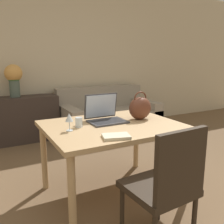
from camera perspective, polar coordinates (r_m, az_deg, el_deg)
name	(u,v)px	position (r m, az deg, el deg)	size (l,w,h in m)	color
ground_plane	(154,224)	(2.29, 9.53, -23.94)	(14.00, 14.00, 0.00)	brown
wall_back	(50,58)	(4.63, -13.90, 11.93)	(10.00, 0.06, 2.70)	beige
dining_table	(112,132)	(2.40, 0.09, -4.68)	(1.26, 0.99, 0.73)	tan
chair	(166,183)	(1.82, 12.29, -15.58)	(0.47, 0.47, 0.91)	#2D2319
couch	(108,118)	(4.55, -0.96, -1.33)	(1.72, 0.96, 0.82)	gray
sideboard	(15,120)	(4.30, -21.20, -1.74)	(1.34, 0.40, 0.74)	#332823
laptop	(104,114)	(2.49, -1.73, -0.48)	(0.36, 0.31, 0.27)	#38383D
drinking_glass	(79,122)	(2.29, -7.58, -2.34)	(0.06, 0.06, 0.09)	silver
wine_glass	(69,118)	(2.17, -9.76, -1.39)	(0.07, 0.07, 0.16)	silver
handbag	(140,108)	(2.57, 6.44, 0.95)	(0.25, 0.17, 0.29)	#592D1E
flower_vase	(14,77)	(4.23, -21.55, 7.48)	(0.27, 0.27, 0.51)	#47564C
book	(116,136)	(1.98, 0.94, -5.60)	(0.25, 0.20, 0.02)	beige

